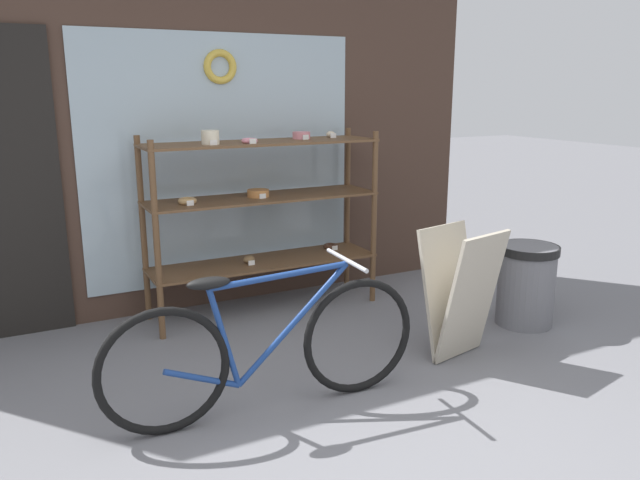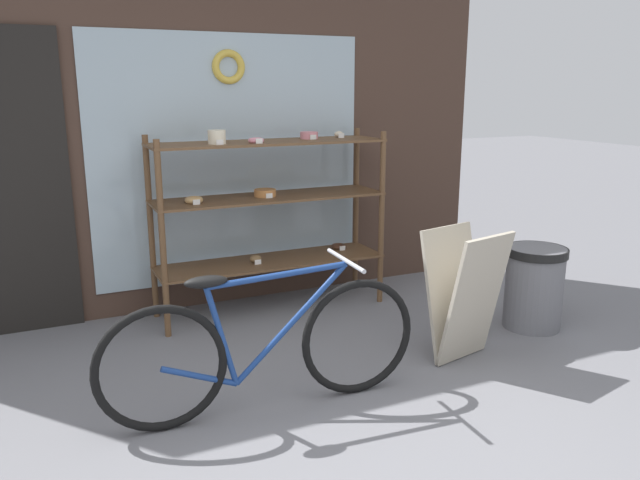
% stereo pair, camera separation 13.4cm
% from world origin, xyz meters
% --- Properties ---
extents(storefront_facade, '(4.85, 0.13, 3.09)m').
position_xyz_m(storefront_facade, '(-0.05, 2.69, 1.50)').
color(storefront_facade, '#473328').
rests_on(storefront_facade, ground_plane).
extents(display_case, '(1.76, 0.47, 1.41)m').
position_xyz_m(display_case, '(0.39, 2.32, 0.85)').
color(display_case, brown).
rests_on(display_case, ground_plane).
extents(bicycle, '(1.76, 0.46, 0.81)m').
position_xyz_m(bicycle, '(-0.20, 0.85, 0.36)').
color(bicycle, black).
rests_on(bicycle, ground_plane).
extents(sandwich_board, '(0.52, 0.47, 0.84)m').
position_xyz_m(sandwich_board, '(1.17, 0.94, 0.43)').
color(sandwich_board, '#B2A893').
rests_on(sandwich_board, ground_plane).
extents(trash_bin, '(0.43, 0.43, 0.60)m').
position_xyz_m(trash_bin, '(1.98, 1.16, 0.33)').
color(trash_bin, slate).
rests_on(trash_bin, ground_plane).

